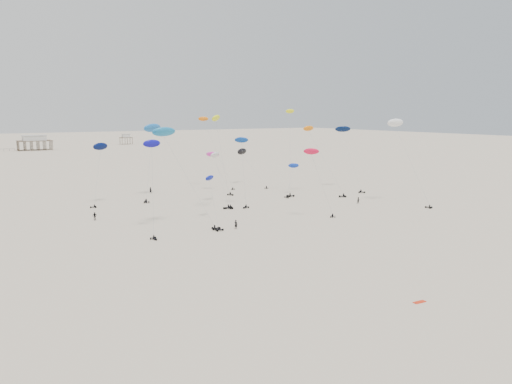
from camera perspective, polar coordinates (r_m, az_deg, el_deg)
ground_plane at (r=214.61m, az=-15.83°, el=2.18°), size 900.00×900.00×0.00m
pavilion_main at (r=359.08m, az=-23.98°, el=5.07°), size 21.00×13.00×9.80m
pavilion_small at (r=403.36m, az=-14.62°, el=5.80°), size 9.00×7.00×8.00m
rig_0 at (r=104.36m, az=-11.76°, el=2.87°), size 6.09×11.00×19.76m
rig_1 at (r=164.38m, az=-5.04°, el=5.99°), size 6.90×14.03×24.75m
rig_2 at (r=152.75m, az=7.27°, el=4.79°), size 5.41×16.70×23.23m
rig_3 at (r=149.67m, az=4.08°, el=1.95°), size 8.83×8.11×11.46m
rig_4 at (r=165.31m, az=10.25°, el=5.92°), size 7.54×16.94×22.34m
rig_5 at (r=116.97m, az=7.03°, el=2.54°), size 7.47×5.25×16.50m
rig_6 at (r=156.35m, az=-4.46°, el=3.18°), size 4.29×16.09×16.10m
rig_7 at (r=150.32m, az=3.95°, el=4.35°), size 8.64×10.71×26.05m
rig_8 at (r=141.01m, az=16.09°, el=6.47°), size 5.47×14.67×24.08m
rig_9 at (r=134.59m, az=-4.28°, el=2.46°), size 5.89×14.50×16.50m
rig_10 at (r=126.45m, az=-4.14°, el=5.47°), size 6.21×4.99×24.17m
rig_11 at (r=112.52m, az=-4.95°, el=-0.44°), size 7.54×16.19×16.87m
rig_12 at (r=131.43m, az=-1.53°, el=3.66°), size 5.09×8.25×18.21m
rig_14 at (r=109.18m, az=-9.73°, el=5.39°), size 10.86×12.75×22.93m
rig_15 at (r=149.01m, az=-11.85°, el=6.20°), size 10.77×14.72×22.85m
rig_16 at (r=171.61m, az=-1.29°, el=4.19°), size 5.27×17.46×17.51m
rig_17 at (r=140.50m, az=-17.46°, el=4.12°), size 7.39×8.55×16.89m
spectator_0 at (r=106.56m, az=-2.31°, el=-4.22°), size 0.92×1.01×2.28m
spectator_1 at (r=138.62m, az=11.63°, el=-1.29°), size 1.08×0.75×2.02m
spectator_2 at (r=120.63m, az=-17.93°, el=-3.09°), size 1.40×0.86×2.24m
spectator_3 at (r=155.99m, az=-11.95°, el=-0.15°), size 1.02×0.98×2.32m
grounded_kite_b at (r=70.00m, az=18.18°, el=-11.88°), size 1.84×0.81×0.07m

